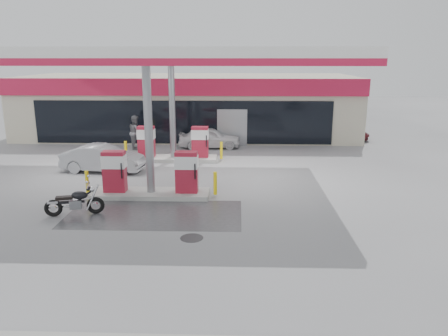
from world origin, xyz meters
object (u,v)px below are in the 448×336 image
object	(u,v)px
parked_motorcycle	(75,202)
hatchback_silver	(103,158)
pump_island_far	(173,147)
parked_car_left	(52,129)
attendant	(136,132)
pump_island_near	(151,178)
parked_car_right	(341,132)
sedan_white	(209,138)

from	to	relation	value
parked_motorcycle	hatchback_silver	xyz separation A→B (m)	(-0.79, 5.77, 0.18)
pump_island_far	parked_car_left	distance (m)	10.76
parked_motorcycle	attendant	xyz separation A→B (m)	(-0.42, 10.97, 0.53)
attendant	pump_island_far	bearing A→B (deg)	-151.99
pump_island_near	pump_island_far	distance (m)	6.00
pump_island_far	parked_car_right	bearing A→B (deg)	30.96
sedan_white	hatchback_silver	size ratio (longest dim) A/B	0.94
pump_island_far	parked_motorcycle	bearing A→B (deg)	-104.95
pump_island_far	parked_car_right	size ratio (longest dim) A/B	1.43
parked_motorcycle	parked_car_left	distance (m)	15.69
attendant	parked_car_left	bearing A→B (deg)	48.27
hatchback_silver	parked_car_right	distance (m)	15.45
attendant	hatchback_silver	world-z (taller)	attendant
hatchback_silver	attendant	bearing A→B (deg)	2.55
hatchback_silver	parked_car_left	bearing A→B (deg)	41.92
sedan_white	parked_car_left	world-z (taller)	sedan_white
hatchback_silver	parked_car_right	bearing A→B (deg)	-50.50
pump_island_far	hatchback_silver	xyz separation A→B (m)	(-2.97, -2.40, -0.08)
sedan_white	attendant	xyz separation A→B (m)	(-4.28, -0.40, 0.37)
parked_motorcycle	parked_car_right	world-z (taller)	parked_motorcycle
pump_island_far	parked_car_right	xyz separation A→B (m)	(10.00, 6.00, -0.21)
pump_island_near	hatchback_silver	bearing A→B (deg)	129.50
pump_island_far	attendant	distance (m)	3.83
sedan_white	attendant	distance (m)	4.31
pump_island_far	parked_car_left	bearing A→B (deg)	146.09
parked_car_left	parked_car_right	distance (m)	18.93
pump_island_far	parked_motorcycle	size ratio (longest dim) A/B	2.62
pump_island_far	sedan_white	xyz separation A→B (m)	(1.68, 3.20, -0.09)
parked_car_left	pump_island_far	bearing A→B (deg)	-143.58
attendant	parked_motorcycle	bearing A→B (deg)	167.31
pump_island_far	attendant	size ratio (longest dim) A/B	2.60
hatchback_silver	sedan_white	bearing A→B (deg)	-33.09
parked_motorcycle	hatchback_silver	world-z (taller)	hatchback_silver
parked_motorcycle	hatchback_silver	bearing A→B (deg)	83.52
sedan_white	parked_car_right	bearing A→B (deg)	-74.14
pump_island_far	parked_motorcycle	distance (m)	8.46
pump_island_near	hatchback_silver	world-z (taller)	pump_island_near
hatchback_silver	parked_car_left	world-z (taller)	hatchback_silver
parked_motorcycle	sedan_white	xyz separation A→B (m)	(3.86, 11.37, 0.17)
parked_car_right	hatchback_silver	bearing A→B (deg)	135.05
pump_island_far	pump_island_near	bearing A→B (deg)	-90.00
pump_island_near	pump_island_far	size ratio (longest dim) A/B	1.00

